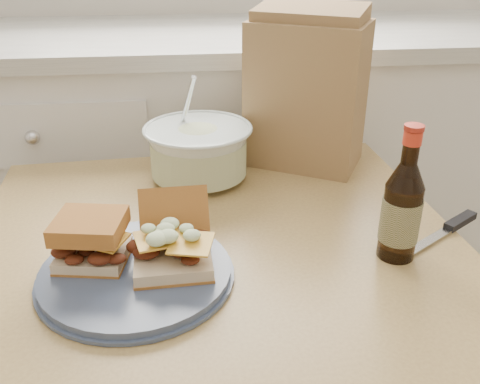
{
  "coord_description": "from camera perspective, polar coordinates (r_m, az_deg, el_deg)",
  "views": [
    {
      "loc": [
        -0.14,
        0.13,
        1.21
      ],
      "look_at": [
        -0.05,
        0.96,
        0.79
      ],
      "focal_mm": 40.0,
      "sensor_mm": 36.0,
      "label": 1
    }
  ],
  "objects": [
    {
      "name": "cabinet_run",
      "position": [
        1.74,
        -1.26,
        1.59
      ],
      "size": [
        2.5,
        0.64,
        0.94
      ],
      "color": "white",
      "rests_on": "ground"
    },
    {
      "name": "dining_table",
      "position": [
        0.98,
        -2.01,
        -11.23
      ],
      "size": [
        0.9,
        0.9,
        0.71
      ],
      "rotation": [
        0.0,
        0.0,
        0.05
      ],
      "color": "tan",
      "rests_on": "ground"
    },
    {
      "name": "plate",
      "position": [
        0.86,
        -11.04,
        -8.52
      ],
      "size": [
        0.3,
        0.3,
        0.02
      ],
      "primitive_type": "cylinder",
      "color": "#424F6B",
      "rests_on": "dining_table"
    },
    {
      "name": "sandwich_left",
      "position": [
        0.86,
        -15.58,
        -4.88
      ],
      "size": [
        0.12,
        0.11,
        0.08
      ],
      "rotation": [
        0.0,
        0.0,
        -0.18
      ],
      "color": "beige",
      "rests_on": "plate"
    },
    {
      "name": "sandwich_right",
      "position": [
        0.85,
        -7.15,
        -5.09
      ],
      "size": [
        0.12,
        0.17,
        0.1
      ],
      "rotation": [
        0.0,
        0.0,
        0.04
      ],
      "color": "beige",
      "rests_on": "plate"
    },
    {
      "name": "coleslaw_bowl",
      "position": [
        1.14,
        -4.43,
        4.1
      ],
      "size": [
        0.23,
        0.23,
        0.23
      ],
      "color": "white",
      "rests_on": "dining_table"
    },
    {
      "name": "beer_bottle",
      "position": [
        0.89,
        16.86,
        -1.82
      ],
      "size": [
        0.06,
        0.06,
        0.23
      ],
      "rotation": [
        0.0,
        0.0,
        0.12
      ],
      "color": "black",
      "rests_on": "dining_table"
    },
    {
      "name": "knife",
      "position": [
        1.04,
        21.72,
        -3.37
      ],
      "size": [
        0.18,
        0.13,
        0.01
      ],
      "rotation": [
        0.0,
        0.0,
        0.58
      ],
      "color": "silver",
      "rests_on": "dining_table"
    },
    {
      "name": "paper_bag",
      "position": [
        1.21,
        7.09,
        10.24
      ],
      "size": [
        0.29,
        0.26,
        0.32
      ],
      "primitive_type": "cube",
      "rotation": [
        0.0,
        0.0,
        -0.5
      ],
      "color": "#9F774D",
      "rests_on": "dining_table"
    }
  ]
}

